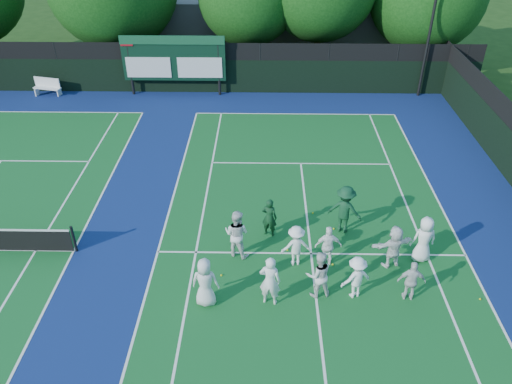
{
  "coord_description": "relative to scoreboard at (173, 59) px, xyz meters",
  "views": [
    {
      "loc": [
        -1.72,
        -12.65,
        11.62
      ],
      "look_at": [
        -2.0,
        3.0,
        1.3
      ],
      "focal_mm": 35.0,
      "sensor_mm": 36.0,
      "label": 1
    }
  ],
  "objects": [
    {
      "name": "ground",
      "position": [
        7.01,
        -15.59,
        -2.19
      ],
      "size": [
        120.0,
        120.0,
        0.0
      ],
      "primitive_type": "plane",
      "color": "#18360E",
      "rests_on": "ground"
    },
    {
      "name": "court_apron",
      "position": [
        1.01,
        -14.59,
        -2.19
      ],
      "size": [
        34.0,
        32.0,
        0.01
      ],
      "primitive_type": "cube",
      "color": "navy",
      "rests_on": "ground"
    },
    {
      "name": "near_court",
      "position": [
        7.01,
        -14.59,
        -2.18
      ],
      "size": [
        11.05,
        23.85,
        0.01
      ],
      "color": "#125822",
      "rests_on": "ground"
    },
    {
      "name": "back_fence",
      "position": [
        1.01,
        0.41,
        -0.83
      ],
      "size": [
        34.0,
        0.08,
        3.0
      ],
      "color": "black",
      "rests_on": "ground"
    },
    {
      "name": "scoreboard",
      "position": [
        0.0,
        0.0,
        0.0
      ],
      "size": [
        6.0,
        0.21,
        3.55
      ],
      "color": "black",
      "rests_on": "ground"
    },
    {
      "name": "clubhouse",
      "position": [
        5.01,
        8.41,
        -0.19
      ],
      "size": [
        18.0,
        6.0,
        4.0
      ],
      "primitive_type": "cube",
      "color": "#5B5B60",
      "rests_on": "ground"
    },
    {
      "name": "bench",
      "position": [
        -7.65,
        -0.21,
        -1.62
      ],
      "size": [
        1.72,
        0.82,
        1.05
      ],
      "color": "white",
      "rests_on": "ground"
    },
    {
      "name": "tennis_ball_0",
      "position": [
        6.17,
        -14.43,
        -2.16
      ],
      "size": [
        0.07,
        0.07,
        0.07
      ],
      "primitive_type": "sphere",
      "color": "#CACE18",
      "rests_on": "ground"
    },
    {
      "name": "tennis_ball_1",
      "position": [
        7.26,
        -12.14,
        -2.16
      ],
      "size": [
        0.07,
        0.07,
        0.07
      ],
      "primitive_type": "sphere",
      "color": "#CACE18",
      "rests_on": "ground"
    },
    {
      "name": "tennis_ball_2",
      "position": [
        12.23,
        -16.74,
        -2.16
      ],
      "size": [
        0.07,
        0.07,
        0.07
      ],
      "primitive_type": "sphere",
      "color": "#CACE18",
      "rests_on": "ground"
    },
    {
      "name": "tennis_ball_3",
      "position": [
        3.9,
        -15.79,
        -2.16
      ],
      "size": [
        0.07,
        0.07,
        0.07
      ],
      "primitive_type": "sphere",
      "color": "#CACE18",
      "rests_on": "ground"
    },
    {
      "name": "tennis_ball_4",
      "position": [
        7.98,
        -13.15,
        -2.16
      ],
      "size": [
        0.07,
        0.07,
        0.07
      ],
      "primitive_type": "sphere",
      "color": "#CACE18",
      "rests_on": "ground"
    },
    {
      "name": "tennis_ball_5",
      "position": [
        7.72,
        -15.18,
        -2.16
      ],
      "size": [
        0.07,
        0.07,
        0.07
      ],
      "primitive_type": "sphere",
      "color": "#CACE18",
      "rests_on": "ground"
    },
    {
      "name": "player_front_0",
      "position": [
        3.53,
        -17.01,
        -1.32
      ],
      "size": [
        0.89,
        0.62,
        1.74
      ],
      "primitive_type": "imported",
      "rotation": [
        0.0,
        0.0,
        3.07
      ],
      "color": "silver",
      "rests_on": "ground"
    },
    {
      "name": "player_front_1",
      "position": [
        5.52,
        -16.96,
        -1.28
      ],
      "size": [
        0.74,
        0.55,
        1.83
      ],
      "primitive_type": "imported",
      "rotation": [
        0.0,
        0.0,
        2.96
      ],
      "color": "white",
      "rests_on": "ground"
    },
    {
      "name": "player_front_2",
      "position": [
        7.05,
        -16.58,
        -1.34
      ],
      "size": [
        0.94,
        0.8,
        1.7
      ],
      "primitive_type": "imported",
      "rotation": [
        0.0,
        0.0,
        3.34
      ],
      "color": "silver",
      "rests_on": "ground"
    },
    {
      "name": "player_front_3",
      "position": [
        8.23,
        -16.61,
        -1.42
      ],
      "size": [
        1.14,
        0.9,
        1.54
      ],
      "primitive_type": "imported",
      "rotation": [
        0.0,
        0.0,
        3.52
      ],
      "color": "white",
      "rests_on": "ground"
    },
    {
      "name": "player_front_4",
      "position": [
        9.94,
        -16.71,
        -1.45
      ],
      "size": [
        0.9,
        0.43,
        1.49
      ],
      "primitive_type": "imported",
      "rotation": [
        0.0,
        0.0,
        3.06
      ],
      "color": "silver",
      "rests_on": "ground"
    },
    {
      "name": "player_back_0",
      "position": [
        4.38,
        -14.64,
        -1.27
      ],
      "size": [
        1.09,
        0.98,
        1.84
      ],
      "primitive_type": "imported",
      "rotation": [
        0.0,
        0.0,
        2.76
      ],
      "color": "silver",
      "rests_on": "ground"
    },
    {
      "name": "player_back_1",
      "position": [
        6.41,
        -15.1,
        -1.41
      ],
      "size": [
        1.1,
        0.75,
        1.56
      ],
      "primitive_type": "imported",
      "rotation": [
        0.0,
        0.0,
        3.32
      ],
      "color": "white",
      "rests_on": "ground"
    },
    {
      "name": "player_back_2",
      "position": [
        7.51,
        -15.09,
        -1.41
      ],
      "size": [
        0.94,
        0.43,
        1.57
      ],
      "primitive_type": "imported",
      "rotation": [
        0.0,
        0.0,
        3.2
      ],
      "color": "white",
      "rests_on": "ground"
    },
    {
      "name": "player_back_3",
      "position": [
        9.72,
        -15.12,
        -1.38
      ],
      "size": [
        1.58,
        0.91,
        1.63
      ],
      "primitive_type": "imported",
      "rotation": [
        0.0,
        0.0,
        3.45
      ],
      "color": "white",
      "rests_on": "ground"
    },
    {
      "name": "player_back_4",
      "position": [
        10.8,
        -14.8,
        -1.31
      ],
      "size": [
        0.92,
        0.66,
        1.76
      ],
      "primitive_type": "imported",
      "rotation": [
        0.0,
        0.0,
        3.26
      ],
      "color": "white",
      "rests_on": "ground"
    },
    {
      "name": "coach_left",
      "position": [
        5.52,
        -13.49,
        -1.4
      ],
      "size": [
        0.66,
        0.54,
        1.57
      ],
      "primitive_type": "imported",
      "rotation": [
        0.0,
        0.0,
        2.82
      ],
      "color": "#0E351A",
      "rests_on": "ground"
    },
    {
      "name": "coach_right",
      "position": [
        8.3,
        -13.21,
        -1.22
      ],
      "size": [
        1.43,
        1.14,
        1.94
      ],
      "primitive_type": "imported",
      "rotation": [
        0.0,
        0.0,
        2.75
      ],
      "color": "#103D22",
      "rests_on": "ground"
    }
  ]
}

